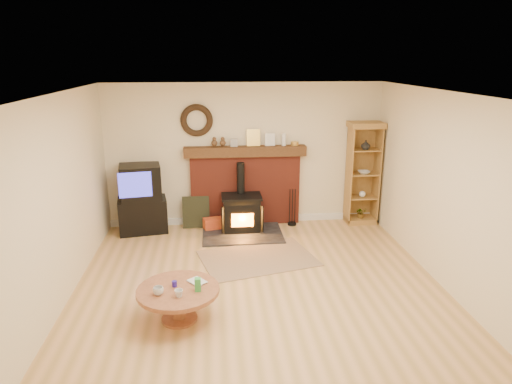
{
  "coord_description": "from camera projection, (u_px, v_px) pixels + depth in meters",
  "views": [
    {
      "loc": [
        -0.58,
        -5.41,
        3.02
      ],
      "look_at": [
        0.04,
        1.0,
        1.11
      ],
      "focal_mm": 32.0,
      "sensor_mm": 36.0,
      "label": 1
    }
  ],
  "objects": [
    {
      "name": "area_rug",
      "position": [
        258.0,
        258.0,
        7.11
      ],
      "size": [
        1.94,
        1.56,
        0.01
      ],
      "primitive_type": "cube",
      "rotation": [
        0.0,
        0.0,
        0.25
      ],
      "color": "brown",
      "rests_on": "ground"
    },
    {
      "name": "leaning_painting",
      "position": [
        196.0,
        212.0,
        8.34
      ],
      "size": [
        0.49,
        0.13,
        0.58
      ],
      "primitive_type": "cube",
      "rotation": [
        -0.17,
        0.0,
        0.0
      ],
      "color": "black",
      "rests_on": "ground"
    },
    {
      "name": "chimney_breast",
      "position": [
        245.0,
        182.0,
        8.39
      ],
      "size": [
        2.2,
        0.22,
        1.78
      ],
      "color": "maroon",
      "rests_on": "ground"
    },
    {
      "name": "coffee_table",
      "position": [
        178.0,
        295.0,
        5.36
      ],
      "size": [
        0.97,
        0.97,
        0.57
      ],
      "color": "brown",
      "rests_on": "ground"
    },
    {
      "name": "fire_tools",
      "position": [
        292.0,
        218.0,
        8.5
      ],
      "size": [
        0.16,
        0.16,
        0.7
      ],
      "color": "black",
      "rests_on": "ground"
    },
    {
      "name": "firelog_box",
      "position": [
        213.0,
        224.0,
        8.28
      ],
      "size": [
        0.38,
        0.29,
        0.21
      ],
      "primitive_type": "cube",
      "rotation": [
        0.0,
        0.0,
        0.23
      ],
      "color": "orange",
      "rests_on": "ground"
    },
    {
      "name": "tv_unit",
      "position": [
        142.0,
        200.0,
        8.09
      ],
      "size": [
        0.91,
        0.7,
        1.22
      ],
      "color": "black",
      "rests_on": "ground"
    },
    {
      "name": "wood_stove",
      "position": [
        242.0,
        215.0,
        8.14
      ],
      "size": [
        1.4,
        1.0,
        1.22
      ],
      "color": "black",
      "rests_on": "ground"
    },
    {
      "name": "curio_cabinet",
      "position": [
        362.0,
        173.0,
        8.44
      ],
      "size": [
        0.61,
        0.44,
        1.9
      ],
      "color": "olive",
      "rests_on": "ground"
    },
    {
      "name": "room_shell",
      "position": [
        259.0,
        166.0,
        5.67
      ],
      "size": [
        5.02,
        5.52,
        2.61
      ],
      "color": "beige",
      "rests_on": "ground"
    },
    {
      "name": "ground",
      "position": [
        261.0,
        293.0,
        6.07
      ],
      "size": [
        5.5,
        5.5,
        0.0
      ],
      "primitive_type": "plane",
      "color": "tan",
      "rests_on": "ground"
    }
  ]
}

